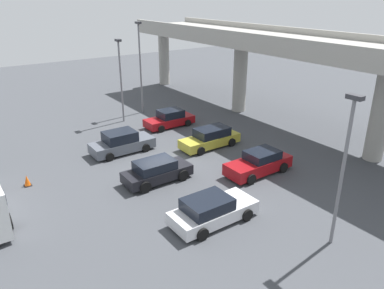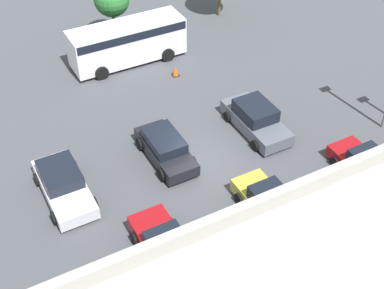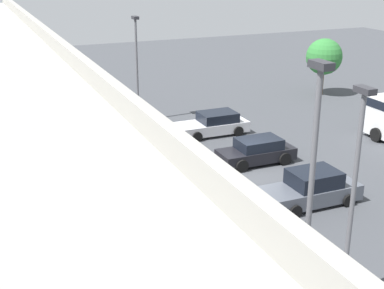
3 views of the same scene
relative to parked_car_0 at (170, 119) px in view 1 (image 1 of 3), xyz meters
The scene contains 12 objects.
ground_plane 8.81m from the parked_car_0, 35.65° to the right, with size 92.79×92.79×0.00m, color #424449.
highway_overpass 12.42m from the parked_car_0, 49.06° to the left, with size 44.63×7.05×8.16m.
parked_car_0 is the anchor object (origin of this frame).
parked_car_1 6.65m from the parked_car_0, 64.34° to the right, with size 2.18×4.69×1.64m.
parked_car_2 5.87m from the parked_car_0, ahead, with size 1.97×4.82×1.52m.
parked_car_3 10.46m from the parked_car_0, 36.32° to the right, with size 2.02×4.37×1.44m.
parked_car_4 11.29m from the parked_car_0, ahead, with size 2.02×4.70×1.53m.
parked_car_5 15.29m from the parked_car_0, 23.61° to the right, with size 2.19×4.71×1.47m.
lamp_post_near_aisle 19.20m from the parked_car_0, ahead, with size 0.70×0.35×7.28m.
lamp_post_mid_lot 5.89m from the parked_car_0, 143.15° to the right, with size 0.70×0.35×7.41m.
lamp_post_by_overpass 6.68m from the parked_car_0, behind, with size 0.70×0.35×8.64m.
traffic_cone 13.80m from the parked_car_0, 71.58° to the right, with size 0.44×0.44×0.70m.
Camera 1 is at (19.90, -11.38, 11.19)m, focal length 35.00 mm.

